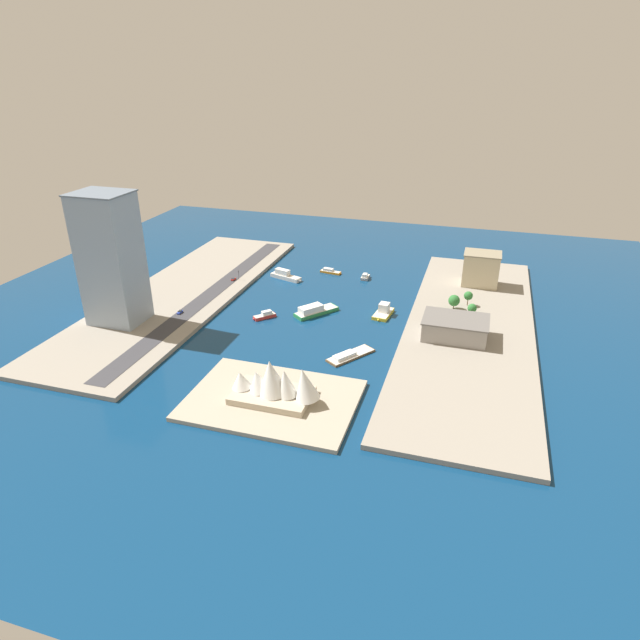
% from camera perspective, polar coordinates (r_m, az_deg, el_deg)
% --- Properties ---
extents(ground_plane, '(440.00, 440.00, 0.00)m').
position_cam_1_polar(ground_plane, '(335.06, -0.48, 0.80)').
color(ground_plane, navy).
extents(quay_west, '(70.00, 240.00, 2.45)m').
position_cam_1_polar(quay_west, '(321.70, 15.23, -0.99)').
color(quay_west, gray).
rests_on(quay_west, ground_plane).
extents(quay_east, '(70.00, 240.00, 2.45)m').
position_cam_1_polar(quay_east, '(370.18, -14.10, 2.66)').
color(quay_east, gray).
rests_on(quay_east, ground_plane).
extents(peninsula_point, '(75.20, 54.36, 2.00)m').
position_cam_1_polar(peninsula_point, '(249.97, -4.97, -8.27)').
color(peninsula_point, '#A89E89').
rests_on(peninsula_point, ground_plane).
extents(road_strip, '(11.66, 228.00, 0.15)m').
position_cam_1_polar(road_strip, '(360.51, -11.47, 2.54)').
color(road_strip, '#38383D').
rests_on(road_strip, quay_east).
extents(ferry_yellow_fast, '(10.73, 20.06, 7.35)m').
position_cam_1_polar(ferry_yellow_fast, '(332.53, 6.60, 0.87)').
color(ferry_yellow_fast, yellow).
rests_on(ferry_yellow_fast, ground_plane).
extents(ferry_green_doubledeck, '(23.85, 27.37, 5.96)m').
position_cam_1_polar(ferry_green_doubledeck, '(331.77, -0.58, 0.98)').
color(ferry_green_doubledeck, '#2D8C4C').
rests_on(ferry_green_doubledeck, ground_plane).
extents(barge_flat_brown, '(22.29, 27.27, 2.95)m').
position_cam_1_polar(barge_flat_brown, '(284.77, 3.03, -3.69)').
color(barge_flat_brown, brown).
rests_on(barge_flat_brown, ground_plane).
extents(tugboat_red, '(12.23, 12.99, 4.23)m').
position_cam_1_polar(tugboat_red, '(328.76, -5.76, 0.46)').
color(tugboat_red, red).
rests_on(tugboat_red, ground_plane).
extents(yacht_sleek_gray, '(5.01, 10.72, 4.33)m').
position_cam_1_polar(yacht_sleek_gray, '(388.46, 4.73, 4.49)').
color(yacht_sleek_gray, '#999EA3').
rests_on(yacht_sleek_gray, ground_plane).
extents(water_taxi_orange, '(16.36, 6.57, 3.38)m').
position_cam_1_polar(water_taxi_orange, '(398.44, 1.06, 5.08)').
color(water_taxi_orange, orange).
rests_on(water_taxi_orange, ground_plane).
extents(ferry_white_commuter, '(25.34, 12.90, 6.48)m').
position_cam_1_polar(ferry_white_commuter, '(388.03, -3.64, 4.63)').
color(ferry_white_commuter, silver).
rests_on(ferry_white_commuter, ground_plane).
extents(tower_tall_glass, '(30.10, 25.41, 74.12)m').
position_cam_1_polar(tower_tall_glass, '(326.77, -20.88, 5.91)').
color(tower_tall_glass, '#8C9EB2').
rests_on(tower_tall_glass, quay_east).
extents(carpark_squat_concrete, '(34.97, 24.78, 11.07)m').
position_cam_1_polar(carpark_squat_concrete, '(306.34, 13.85, -0.78)').
color(carpark_squat_concrete, gray).
rests_on(carpark_squat_concrete, quay_west).
extents(office_block_beige, '(23.91, 18.44, 22.28)m').
position_cam_1_polar(office_block_beige, '(382.40, 16.38, 5.12)').
color(office_block_beige, '#C6B793').
rests_on(office_block_beige, quay_west).
extents(pickup_red, '(2.14, 4.55, 1.45)m').
position_cam_1_polar(pickup_red, '(382.75, -8.98, 4.22)').
color(pickup_red, black).
rests_on(pickup_red, road_strip).
extents(hatchback_blue, '(1.96, 4.82, 1.63)m').
position_cam_1_polar(hatchback_blue, '(337.88, -14.34, 0.82)').
color(hatchback_blue, black).
rests_on(hatchback_blue, road_strip).
extents(traffic_light_waterfront, '(0.36, 0.36, 6.50)m').
position_cam_1_polar(traffic_light_waterfront, '(382.10, -8.45, 4.78)').
color(traffic_light_waterfront, black).
rests_on(traffic_light_waterfront, quay_east).
extents(opera_landmark, '(42.29, 22.00, 19.52)m').
position_cam_1_polar(opera_landmark, '(244.60, -4.62, -6.63)').
color(opera_landmark, '#BCAD93').
rests_on(opera_landmark, peninsula_point).
extents(park_tree_cluster, '(17.16, 21.68, 9.08)m').
position_cam_1_polar(park_tree_cluster, '(341.24, 14.51, 1.91)').
color(park_tree_cluster, brown).
rests_on(park_tree_cluster, quay_west).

